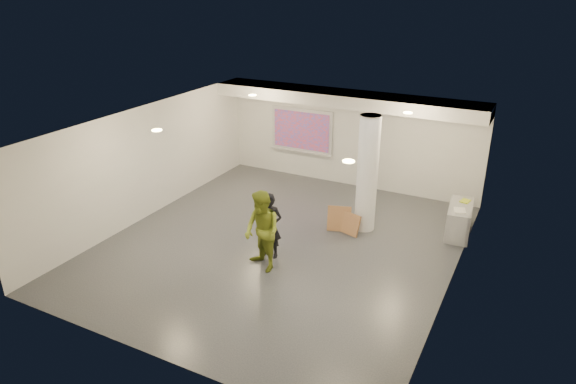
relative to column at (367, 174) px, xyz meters
The scene contains 20 objects.
floor 2.78m from the column, 129.81° to the right, with size 8.00×9.00×0.01m, color #33363B.
ceiling 2.78m from the column, 129.81° to the right, with size 8.00×9.00×0.01m, color white.
wall_back 3.09m from the column, 119.05° to the left, with size 8.00×0.01×3.00m, color silver.
wall_front 6.48m from the column, 103.39° to the right, with size 8.00×0.01×3.00m, color silver.
wall_left 5.79m from the column, 161.88° to the right, with size 0.01×9.00×3.00m, color silver.
wall_right 3.08m from the column, 35.75° to the right, with size 0.01×9.00×3.00m, color silver.
soffit_band 2.94m from the column, 124.90° to the left, with size 8.00×1.10×0.36m, color silver.
downlight_nw 4.05m from the column, 169.29° to the left, with size 0.22×0.22×0.02m, color #FFEA86.
downlight_ne 1.78m from the column, 45.00° to the left, with size 0.22×0.22×0.02m, color #FFEA86.
downlight_sw 5.17m from the column, 138.27° to the right, with size 0.22×0.22×0.02m, color #FFEA86.
downlight_se 3.68m from the column, 78.02° to the right, with size 0.22×0.22×0.02m, color #FFEA86.
column is the anchor object (origin of this frame).
projection_screen 4.08m from the column, 139.44° to the left, with size 2.10×0.13×1.42m.
credenza 2.60m from the column, 19.35° to the left, with size 0.56×1.34×0.78m, color #95979A.
papers_stack 2.40m from the column, 11.64° to the left, with size 0.27×0.34×0.02m, color white.
postit_pad 2.61m from the column, 25.87° to the left, with size 0.21×0.28×0.03m, color #C8DE29.
cardboard_back 1.36m from the column, 142.90° to the right, with size 0.60×0.05×0.65m, color #98673E.
cardboard_front 1.33m from the column, 112.79° to the right, with size 0.50×0.05×0.55m, color #98673E.
woman 2.88m from the column, 121.71° to the right, with size 0.57×0.37×1.55m, color black.
man 3.27m from the column, 114.80° to the right, with size 0.89×0.69×1.83m, color olive.
Camera 1 is at (5.21, -9.71, 6.02)m, focal length 32.00 mm.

